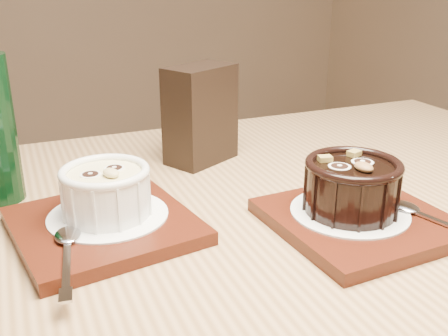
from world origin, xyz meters
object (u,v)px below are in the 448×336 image
object	(u,v)px
ramekin_dark	(352,184)
tray_left	(104,226)
table	(234,299)
condiment_stand	(201,115)
ramekin_white	(106,189)
tray_right	(359,221)

from	to	relation	value
ramekin_dark	tray_left	bearing A→B (deg)	157.61
table	condiment_stand	xyz separation A→B (m)	(0.06, 0.22, 0.16)
ramekin_white	condiment_stand	size ratio (longest dim) A/B	0.68
tray_right	condiment_stand	world-z (taller)	condiment_stand
condiment_stand	tray_left	bearing A→B (deg)	-140.58
tray_left	ramekin_white	xyz separation A→B (m)	(0.01, 0.01, 0.04)
tray_right	ramekin_dark	world-z (taller)	ramekin_dark
ramekin_white	ramekin_dark	world-z (taller)	ramekin_dark
ramekin_white	tray_right	size ratio (longest dim) A/B	0.53
ramekin_white	condiment_stand	xyz separation A→B (m)	(0.18, 0.15, 0.02)
table	ramekin_dark	size ratio (longest dim) A/B	12.09
condiment_stand	ramekin_dark	bearing A→B (deg)	-77.85
ramekin_white	tray_left	bearing A→B (deg)	-154.10
condiment_stand	ramekin_white	bearing A→B (deg)	-140.58
ramekin_dark	table	bearing A→B (deg)	159.05
table	tray_right	bearing A→B (deg)	-24.97
ramekin_white	ramekin_dark	distance (m)	0.26
tray_left	tray_right	distance (m)	0.28
ramekin_dark	ramekin_white	bearing A→B (deg)	155.80
tray_left	condiment_stand	world-z (taller)	condiment_stand
table	tray_left	world-z (taller)	tray_left
tray_right	ramekin_dark	distance (m)	0.04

